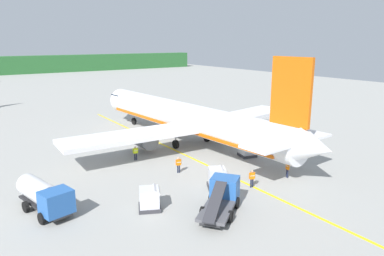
# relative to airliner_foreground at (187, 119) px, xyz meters

# --- Properties ---
(airliner_foreground) EXTENTS (34.60, 41.74, 11.90)m
(airliner_foreground) POSITION_rel_airliner_foreground_xyz_m (0.00, 0.00, 0.00)
(airliner_foreground) COLOR white
(airliner_foreground) RESTS_ON ground
(service_truck_fuel) EXTENTS (5.82, 5.19, 2.55)m
(service_truck_fuel) POSITION_rel_airliner_foreground_xyz_m (-8.31, -17.61, -2.20)
(service_truck_fuel) COLOR #2659A5
(service_truck_fuel) RESTS_ON ground
(service_truck_baggage) EXTENTS (3.29, 6.48, 2.40)m
(service_truck_baggage) POSITION_rel_airliner_foreground_xyz_m (-20.26, -10.03, -1.99)
(service_truck_baggage) COLOR #2659A5
(service_truck_baggage) RESTS_ON ground
(cargo_container_near) EXTENTS (2.33, 2.33, 2.03)m
(cargo_container_near) POSITION_rel_airliner_foreground_xyz_m (-5.92, -13.94, -2.43)
(cargo_container_near) COLOR #333338
(cargo_container_near) RESTS_ON ground
(cargo_container_mid) EXTENTS (2.13, 2.13, 2.09)m
(cargo_container_mid) POSITION_rel_airliner_foreground_xyz_m (2.83, -8.59, -2.40)
(cargo_container_mid) COLOR #333338
(cargo_container_mid) RESTS_ON ground
(cargo_container_far) EXTENTS (2.34, 2.34, 1.93)m
(cargo_container_far) POSITION_rel_airliner_foreground_xyz_m (-13.16, -14.33, -2.48)
(cargo_container_far) COLOR #333338
(cargo_container_far) RESTS_ON ground
(crew_marshaller) EXTENTS (0.62, 0.30, 1.64)m
(crew_marshaller) POSITION_rel_airliner_foreground_xyz_m (-8.72, -2.40, -2.43)
(crew_marshaller) COLOR #191E33
(crew_marshaller) RESTS_ON ground
(crew_loader_left) EXTENTS (0.39, 0.59, 1.79)m
(crew_loader_left) POSITION_rel_airliner_foreground_xyz_m (1.41, -15.89, -2.33)
(crew_loader_left) COLOR #191E33
(crew_loader_left) RESTS_ON ground
(crew_loader_right) EXTENTS (0.62, 0.31, 1.66)m
(crew_loader_right) POSITION_rel_airliner_foreground_xyz_m (-6.81, -8.61, -2.41)
(crew_loader_right) COLOR #191E33
(crew_loader_right) RESTS_ON ground
(crew_supervisor) EXTENTS (0.61, 0.35, 1.68)m
(crew_supervisor) POSITION_rel_airliner_foreground_xyz_m (-3.21, -15.69, -2.40)
(crew_supervisor) COLOR #191E33
(crew_supervisor) RESTS_ON ground
(apron_guide_line) EXTENTS (0.30, 60.00, 0.01)m
(apron_guide_line) POSITION_rel_airliner_foreground_xyz_m (-3.02, -4.43, -3.39)
(apron_guide_line) COLOR yellow
(apron_guide_line) RESTS_ON ground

